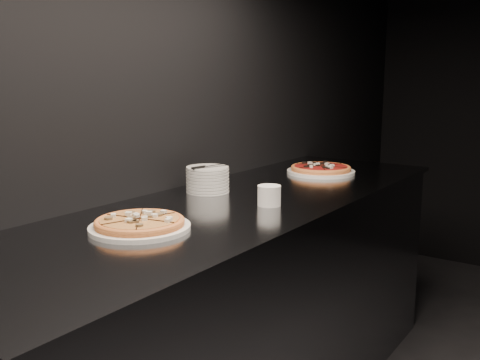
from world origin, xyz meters
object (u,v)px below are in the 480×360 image
Objects in this scene: ramekin at (269,195)px; pizza_tomato at (321,169)px; pizza_mushroom at (140,224)px; plate_stack at (208,179)px; cutlery at (207,167)px; counter at (242,310)px.

pizza_tomato is at bearing 101.86° from ramekin.
pizza_tomato is (0.00, 1.24, 0.00)m from pizza_mushroom.
plate_stack is at bearing 169.37° from ramekin.
cutlery is at bearing 171.39° from ramekin.
plate_stack is (-0.20, 0.05, 0.51)m from counter.
plate_stack is (-0.19, -0.67, 0.03)m from pizza_tomato.
ramekin is (0.16, 0.51, 0.02)m from pizza_mushroom.
cutlery is (0.01, -0.01, 0.06)m from plate_stack.
plate_stack is (-0.18, 0.57, 0.03)m from pizza_mushroom.
pizza_mushroom is 1.82× the size of cutlery.
pizza_mushroom is 0.60m from plate_stack.
ramekin is at bearing -78.14° from pizza_tomato.
cutlery is at bearing 170.85° from counter.
counter is at bearing 172.16° from ramekin.
pizza_mushroom is 3.81× the size of ramekin.
cutlery is (-0.18, 0.56, 0.09)m from pizza_mushroom.
pizza_tomato is 1.86× the size of cutlery.
pizza_tomato is 0.69m from plate_stack.
pizza_tomato reaches higher than pizza_mushroom.
plate_stack reaches higher than counter.
counter is at bearing -12.49° from plate_stack.
cutlery is at bearing -104.95° from pizza_tomato.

